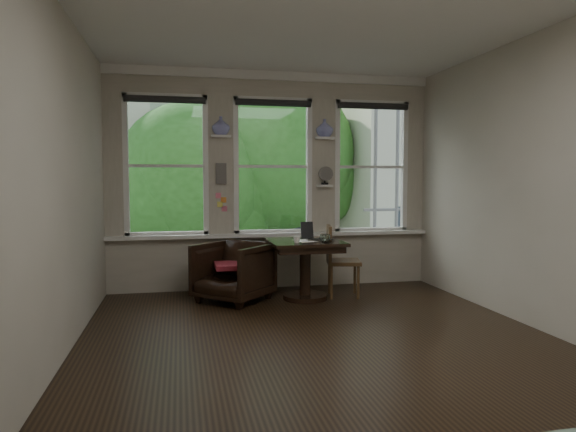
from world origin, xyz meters
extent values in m
plane|color=black|center=(0.00, 0.00, 0.00)|extent=(4.50, 4.50, 0.00)
plane|color=silver|center=(0.00, 0.00, 3.00)|extent=(4.50, 4.50, 0.00)
plane|color=beige|center=(0.00, 2.25, 1.50)|extent=(4.50, 0.00, 4.50)
plane|color=beige|center=(0.00, -2.25, 1.50)|extent=(4.50, 0.00, 4.50)
plane|color=beige|center=(-2.25, 0.00, 1.50)|extent=(0.00, 4.50, 4.50)
plane|color=beige|center=(2.25, 0.00, 1.50)|extent=(0.00, 4.50, 4.50)
cube|color=white|center=(-0.72, 2.15, 2.10)|extent=(0.26, 0.16, 0.03)
cube|color=white|center=(0.72, 2.15, 2.10)|extent=(0.26, 0.16, 0.03)
cube|color=#59544F|center=(-0.72, 2.18, 1.60)|extent=(0.14, 0.06, 0.28)
imported|color=white|center=(-0.72, 2.15, 2.24)|extent=(0.24, 0.24, 0.25)
imported|color=white|center=(0.72, 2.15, 2.24)|extent=(0.24, 0.24, 0.25)
imported|color=black|center=(-0.64, 1.47, 0.37)|extent=(1.13, 1.14, 0.74)
cube|color=maroon|center=(-0.64, 1.47, 0.45)|extent=(0.45, 0.45, 0.06)
imported|color=black|center=(0.41, 1.27, 0.76)|extent=(0.40, 0.32, 0.03)
imported|color=white|center=(0.10, 1.16, 0.79)|extent=(0.11, 0.11, 0.09)
imported|color=white|center=(0.44, 1.13, 0.80)|extent=(0.16, 0.16, 0.10)
cube|color=black|center=(0.33, 1.58, 0.86)|extent=(0.16, 0.08, 0.22)
cube|color=silver|center=(0.25, 1.36, 0.75)|extent=(0.28, 0.34, 0.00)
camera|label=1|loc=(-1.28, -4.85, 1.51)|focal=32.00mm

